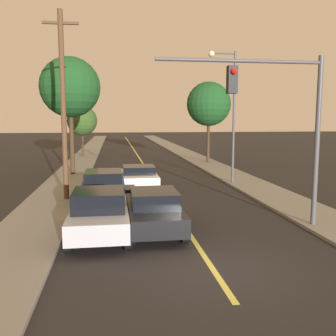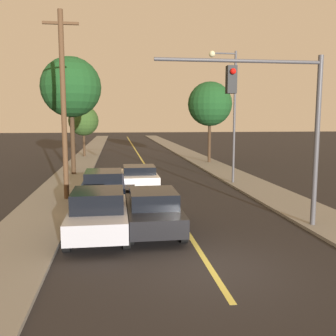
{
  "view_description": "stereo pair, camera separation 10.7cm",
  "coord_description": "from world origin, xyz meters",
  "views": [
    {
      "loc": [
        -2.48,
        -9.11,
        3.87
      ],
      "look_at": [
        0.0,
        8.01,
        1.6
      ],
      "focal_mm": 40.0,
      "sensor_mm": 36.0,
      "label": 1
    },
    {
      "loc": [
        -2.37,
        -9.12,
        3.87
      ],
      "look_at": [
        0.0,
        8.01,
        1.6
      ],
      "focal_mm": 40.0,
      "sensor_mm": 36.0,
      "label": 2
    }
  ],
  "objects": [
    {
      "name": "tree_left_near",
      "position": [
        -5.31,
        17.02,
        5.96
      ],
      "size": [
        4.02,
        4.02,
        7.87
      ],
      "color": "#3D2B1C",
      "rests_on": "ground"
    },
    {
      "name": "sidewalk_right",
      "position": [
        5.4,
        36.0,
        0.06
      ],
      "size": [
        2.5,
        80.0,
        0.12
      ],
      "color": "gray",
      "rests_on": "ground"
    },
    {
      "name": "streetlamp_right",
      "position": [
        4.15,
        12.2,
        4.94
      ],
      "size": [
        1.65,
        0.36,
        7.61
      ],
      "color": "#47474C",
      "rests_on": "ground"
    },
    {
      "name": "traffic_signal_mast",
      "position": [
        3.14,
        3.08,
        4.2
      ],
      "size": [
        5.77,
        0.42,
        5.9
      ],
      "color": "#47474C",
      "rests_on": "ground"
    },
    {
      "name": "utility_pole_left",
      "position": [
        -4.75,
        8.83,
        4.59
      ],
      "size": [
        1.6,
        0.24,
        8.62
      ],
      "color": "#513823",
      "rests_on": "ground"
    },
    {
      "name": "car_outer_lane_second",
      "position": [
        -2.99,
        8.51,
        0.78
      ],
      "size": [
        2.03,
        4.59,
        1.47
      ],
      "color": "navy",
      "rests_on": "ground"
    },
    {
      "name": "sidewalk_left",
      "position": [
        -5.4,
        36.0,
        0.06
      ],
      "size": [
        2.5,
        80.0,
        0.12
      ],
      "color": "gray",
      "rests_on": "ground"
    },
    {
      "name": "tree_right_near",
      "position": [
        5.68,
        22.7,
        5.14
      ],
      "size": [
        3.8,
        3.8,
        6.94
      ],
      "color": "#3D2B1C",
      "rests_on": "ground"
    },
    {
      "name": "tree_left_far",
      "position": [
        -5.6,
        29.49,
        3.69
      ],
      "size": [
        3.0,
        3.0,
        5.08
      ],
      "color": "#3D2B1C",
      "rests_on": "ground"
    },
    {
      "name": "road_surface",
      "position": [
        0.0,
        36.0,
        0.01
      ],
      "size": [
        8.31,
        80.0,
        0.01
      ],
      "color": "black",
      "rests_on": "ground"
    },
    {
      "name": "ground_plane",
      "position": [
        0.0,
        0.0,
        0.0
      ],
      "size": [
        200.0,
        200.0,
        0.0
      ],
      "primitive_type": "plane",
      "color": "black"
    },
    {
      "name": "car_outer_lane_front",
      "position": [
        -2.99,
        3.01,
        0.82
      ],
      "size": [
        1.96,
        4.16,
        1.6
      ],
      "color": "#A5A8B2",
      "rests_on": "ground"
    },
    {
      "name": "car_near_lane_front",
      "position": [
        -1.16,
        3.38,
        0.76
      ],
      "size": [
        1.89,
        4.22,
        1.47
      ],
      "color": "black",
      "rests_on": "ground"
    },
    {
      "name": "car_near_lane_second",
      "position": [
        -1.16,
        11.22,
        0.72
      ],
      "size": [
        2.05,
        3.86,
        1.34
      ],
      "color": "white",
      "rests_on": "ground"
    }
  ]
}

